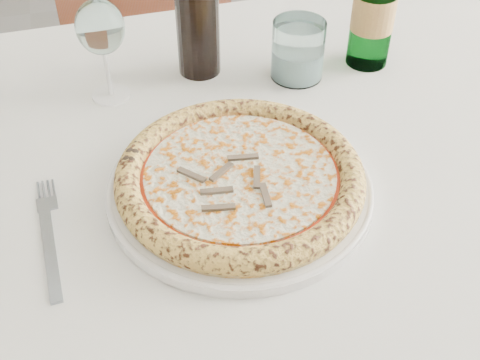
{
  "coord_description": "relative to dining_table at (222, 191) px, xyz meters",
  "views": [
    {
      "loc": [
        -0.32,
        -0.58,
        1.29
      ],
      "look_at": [
        -0.17,
        -0.04,
        0.78
      ],
      "focal_mm": 45.0,
      "sensor_mm": 36.0,
      "label": 1
    }
  ],
  "objects": [
    {
      "name": "chair_far",
      "position": [
        0.01,
        0.79,
        -0.13
      ],
      "size": [
        0.5,
        0.5,
        0.93
      ],
      "color": "brown",
      "rests_on": "floor"
    },
    {
      "name": "wine_bottle",
      "position": [
        0.02,
        0.2,
        0.21
      ],
      "size": [
        0.07,
        0.07,
        0.28
      ],
      "color": "black",
      "rests_on": "dining_table"
    },
    {
      "name": "pizza",
      "position": [
        -0.0,
        -0.1,
        0.11
      ],
      "size": [
        0.32,
        0.32,
        0.03
      ],
      "color": "tan",
      "rests_on": "plate"
    },
    {
      "name": "tumbler",
      "position": [
        0.16,
        0.14,
        0.13
      ],
      "size": [
        0.08,
        0.08,
        0.09
      ],
      "color": "white",
      "rests_on": "dining_table"
    },
    {
      "name": "beer_bottle",
      "position": [
        0.29,
        0.15,
        0.19
      ],
      "size": [
        0.07,
        0.07,
        0.27
      ],
      "color": "#277839",
      "rests_on": "dining_table"
    },
    {
      "name": "plate",
      "position": [
        -0.0,
        -0.1,
        0.1
      ],
      "size": [
        0.34,
        0.34,
        0.02
      ],
      "color": "white",
      "rests_on": "dining_table"
    },
    {
      "name": "fork",
      "position": [
        -0.24,
        -0.12,
        0.09
      ],
      "size": [
        0.03,
        0.21,
        0.0
      ],
      "color": "#878F9F",
      "rests_on": "dining_table"
    },
    {
      "name": "dining_table",
      "position": [
        0.0,
        0.0,
        0.0
      ],
      "size": [
        1.46,
        0.88,
        0.76
      ],
      "color": "brown",
      "rests_on": "floor"
    },
    {
      "name": "wine_glass",
      "position": [
        -0.13,
        0.17,
        0.2
      ],
      "size": [
        0.07,
        0.07,
        0.16
      ],
      "color": "white",
      "rests_on": "dining_table"
    }
  ]
}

